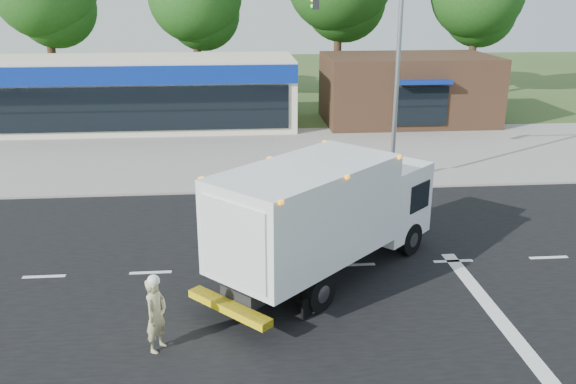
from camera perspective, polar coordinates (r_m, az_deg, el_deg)
name	(u,v)px	position (r m, az deg, el deg)	size (l,w,h in m)	color
ground	(355,265)	(18.36, 6.28, -6.83)	(120.00, 120.00, 0.00)	#385123
road_asphalt	(355,265)	(18.35, 6.28, -6.82)	(60.00, 14.00, 0.02)	black
sidewalk	(318,181)	(25.88, 2.85, 1.07)	(60.00, 2.40, 0.12)	gray
parking_apron	(303,148)	(31.42, 1.44, 4.16)	(60.00, 9.00, 0.02)	gray
lane_markings	(412,284)	(17.48, 11.53, -8.42)	(55.20, 7.00, 0.01)	silver
ems_box_truck	(326,211)	(16.81, 3.53, -1.76)	(7.34, 7.20, 3.49)	black
emergency_worker	(156,314)	(14.21, -12.25, -11.05)	(0.67, 0.77, 1.88)	tan
retail_strip_mall	(139,93)	(37.06, -13.74, 9.03)	(18.00, 6.20, 4.00)	beige
brown_storefront	(407,89)	(38.14, 11.10, 9.45)	(10.00, 6.70, 4.00)	#382316
traffic_signal_pole	(382,66)	(24.70, 8.76, 11.60)	(3.51, 0.25, 8.00)	gray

